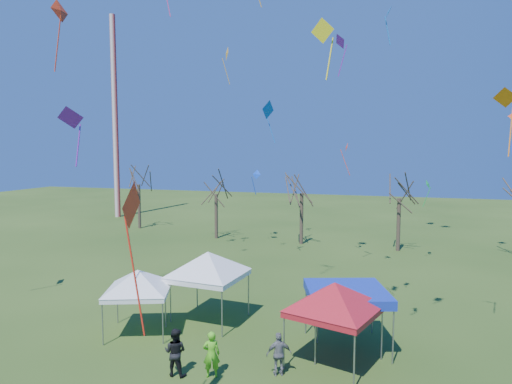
{
  "coord_description": "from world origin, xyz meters",
  "views": [
    {
      "loc": [
        5.57,
        -15.89,
        8.64
      ],
      "look_at": [
        -0.17,
        3.0,
        6.76
      ],
      "focal_mm": 32.0,
      "sensor_mm": 36.0,
      "label": 1
    }
  ],
  "objects_px": {
    "tree_2": "(302,175)",
    "tent_red": "(335,288)",
    "radio_mast": "(115,118)",
    "tent_white_mid": "(208,256)",
    "tree_0": "(138,169)",
    "person_dark": "(175,352)",
    "person_grey": "(279,354)",
    "tent_white_west": "(138,274)",
    "tent_blue": "(347,294)",
    "person_green": "(211,354)",
    "tree_3": "(400,179)",
    "tree_1": "(216,178)"
  },
  "relations": [
    {
      "from": "tree_2",
      "to": "person_grey",
      "type": "bearing_deg",
      "value": -80.74
    },
    {
      "from": "radio_mast",
      "to": "tent_red",
      "type": "distance_m",
      "value": 45.92
    },
    {
      "from": "tent_white_mid",
      "to": "radio_mast",
      "type": "bearing_deg",
      "value": 130.26
    },
    {
      "from": "tree_3",
      "to": "tent_white_mid",
      "type": "distance_m",
      "value": 21.61
    },
    {
      "from": "tree_2",
      "to": "tent_white_west",
      "type": "height_order",
      "value": "tree_2"
    },
    {
      "from": "tree_0",
      "to": "tree_3",
      "type": "xyz_separation_m",
      "value": [
        26.88,
        -3.34,
        -0.41
      ]
    },
    {
      "from": "tree_0",
      "to": "radio_mast",
      "type": "bearing_deg",
      "value": 137.23
    },
    {
      "from": "tent_blue",
      "to": "person_green",
      "type": "bearing_deg",
      "value": -138.71
    },
    {
      "from": "tent_blue",
      "to": "tree_3",
      "type": "bearing_deg",
      "value": 83.64
    },
    {
      "from": "radio_mast",
      "to": "tent_white_mid",
      "type": "height_order",
      "value": "radio_mast"
    },
    {
      "from": "tent_red",
      "to": "tree_0",
      "type": "bearing_deg",
      "value": 133.58
    },
    {
      "from": "tree_2",
      "to": "tent_blue",
      "type": "xyz_separation_m",
      "value": [
        6.11,
        -20.84,
        -3.87
      ]
    },
    {
      "from": "person_green",
      "to": "tent_white_west",
      "type": "bearing_deg",
      "value": -53.64
    },
    {
      "from": "tent_white_mid",
      "to": "tent_red",
      "type": "distance_m",
      "value": 7.21
    },
    {
      "from": "tree_1",
      "to": "tent_blue",
      "type": "xyz_separation_m",
      "value": [
        14.51,
        -21.11,
        -3.38
      ]
    },
    {
      "from": "person_dark",
      "to": "tent_white_mid",
      "type": "bearing_deg",
      "value": -82.58
    },
    {
      "from": "tent_red",
      "to": "tent_white_west",
      "type": "bearing_deg",
      "value": 176.95
    },
    {
      "from": "tree_3",
      "to": "tent_blue",
      "type": "bearing_deg",
      "value": -96.36
    },
    {
      "from": "tent_blue",
      "to": "person_green",
      "type": "distance_m",
      "value": 6.33
    },
    {
      "from": "tent_white_mid",
      "to": "tent_blue",
      "type": "height_order",
      "value": "tent_white_mid"
    },
    {
      "from": "tent_white_mid",
      "to": "tent_red",
      "type": "relative_size",
      "value": 1.1
    },
    {
      "from": "tree_2",
      "to": "tent_white_mid",
      "type": "bearing_deg",
      "value": -92.38
    },
    {
      "from": "tent_white_west",
      "to": "tent_red",
      "type": "bearing_deg",
      "value": -3.05
    },
    {
      "from": "radio_mast",
      "to": "tree_3",
      "type": "distance_m",
      "value": 36.04
    },
    {
      "from": "tent_blue",
      "to": "tree_2",
      "type": "bearing_deg",
      "value": 106.36
    },
    {
      "from": "tent_white_west",
      "to": "person_green",
      "type": "xyz_separation_m",
      "value": [
        4.86,
        -2.86,
        -1.94
      ]
    },
    {
      "from": "tree_3",
      "to": "tent_red",
      "type": "relative_size",
      "value": 1.88
    },
    {
      "from": "tent_white_west",
      "to": "tent_red",
      "type": "distance_m",
      "value": 9.19
    },
    {
      "from": "tree_3",
      "to": "tent_red",
      "type": "bearing_deg",
      "value": -96.68
    },
    {
      "from": "person_dark",
      "to": "tent_white_west",
      "type": "bearing_deg",
      "value": -44.43
    },
    {
      "from": "tree_1",
      "to": "tent_white_west",
      "type": "relative_size",
      "value": 2.02
    },
    {
      "from": "tent_red",
      "to": "tent_blue",
      "type": "height_order",
      "value": "tent_red"
    },
    {
      "from": "person_grey",
      "to": "tree_3",
      "type": "bearing_deg",
      "value": -125.82
    },
    {
      "from": "tree_3",
      "to": "person_dark",
      "type": "distance_m",
      "value": 26.69
    },
    {
      "from": "tree_0",
      "to": "person_dark",
      "type": "xyz_separation_m",
      "value": [
        18.61,
        -28.19,
        -5.57
      ]
    },
    {
      "from": "tree_2",
      "to": "tent_red",
      "type": "xyz_separation_m",
      "value": [
        5.8,
        -22.52,
        -3.15
      ]
    },
    {
      "from": "tree_3",
      "to": "tent_blue",
      "type": "relative_size",
      "value": 1.88
    },
    {
      "from": "tree_2",
      "to": "person_dark",
      "type": "height_order",
      "value": "tree_2"
    },
    {
      "from": "tree_1",
      "to": "tent_white_west",
      "type": "xyz_separation_m",
      "value": [
        5.04,
        -22.3,
        -2.97
      ]
    },
    {
      "from": "tree_2",
      "to": "tree_0",
      "type": "bearing_deg",
      "value": 170.76
    },
    {
      "from": "person_dark",
      "to": "tree_2",
      "type": "bearing_deg",
      "value": -92.05
    },
    {
      "from": "tent_white_west",
      "to": "person_green",
      "type": "relative_size",
      "value": 2.1
    },
    {
      "from": "tent_white_mid",
      "to": "tent_blue",
      "type": "bearing_deg",
      "value": -9.45
    },
    {
      "from": "tree_1",
      "to": "tent_red",
      "type": "height_order",
      "value": "tree_1"
    },
    {
      "from": "radio_mast",
      "to": "tree_2",
      "type": "height_order",
      "value": "radio_mast"
    },
    {
      "from": "tree_0",
      "to": "tent_white_mid",
      "type": "height_order",
      "value": "tree_0"
    },
    {
      "from": "tree_2",
      "to": "person_grey",
      "type": "distance_m",
      "value": 24.95
    },
    {
      "from": "radio_mast",
      "to": "tree_0",
      "type": "distance_m",
      "value": 11.45
    },
    {
      "from": "tree_1",
      "to": "tree_3",
      "type": "distance_m",
      "value": 16.81
    },
    {
      "from": "tree_0",
      "to": "person_green",
      "type": "bearing_deg",
      "value": -54.39
    }
  ]
}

